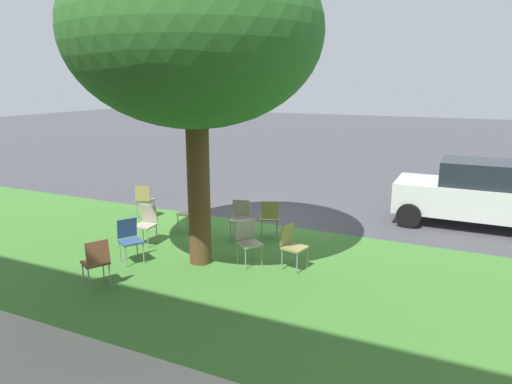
{
  "coord_description": "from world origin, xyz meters",
  "views": [
    {
      "loc": [
        -4.63,
        10.5,
        3.54
      ],
      "look_at": [
        -0.11,
        0.97,
        1.01
      ],
      "focal_mm": 32.37,
      "sensor_mm": 36.0,
      "label": 1
    }
  ],
  "objects_px": {
    "street_tree": "(194,34)",
    "chair_4": "(146,221)",
    "chair_3": "(190,210)",
    "chair_6": "(129,237)",
    "chair_1": "(240,216)",
    "chair_7": "(270,216)",
    "chair_0": "(292,243)",
    "parked_car": "(475,193)",
    "chair_2": "(144,198)",
    "chair_8": "(248,239)",
    "chair_5": "(96,259)"
  },
  "relations": [
    {
      "from": "chair_5",
      "to": "chair_6",
      "type": "bearing_deg",
      "value": -76.73
    },
    {
      "from": "chair_6",
      "to": "street_tree",
      "type": "bearing_deg",
      "value": -155.8
    },
    {
      "from": "chair_0",
      "to": "chair_1",
      "type": "xyz_separation_m",
      "value": [
        1.74,
        -1.23,
        0.0
      ]
    },
    {
      "from": "chair_2",
      "to": "chair_6",
      "type": "distance_m",
      "value": 3.16
    },
    {
      "from": "chair_7",
      "to": "chair_8",
      "type": "distance_m",
      "value": 1.7
    },
    {
      "from": "chair_3",
      "to": "chair_4",
      "type": "xyz_separation_m",
      "value": [
        0.39,
        1.16,
        0.0
      ]
    },
    {
      "from": "street_tree",
      "to": "chair_1",
      "type": "xyz_separation_m",
      "value": [
        -0.03,
        -1.7,
        -3.86
      ]
    },
    {
      "from": "chair_6",
      "to": "parked_car",
      "type": "height_order",
      "value": "parked_car"
    },
    {
      "from": "chair_2",
      "to": "chair_6",
      "type": "relative_size",
      "value": 1.0
    },
    {
      "from": "chair_0",
      "to": "chair_8",
      "type": "xyz_separation_m",
      "value": [
        0.87,
        0.15,
        0.0
      ]
    },
    {
      "from": "chair_3",
      "to": "chair_6",
      "type": "bearing_deg",
      "value": 89.46
    },
    {
      "from": "chair_6",
      "to": "chair_7",
      "type": "bearing_deg",
      "value": -126.72
    },
    {
      "from": "street_tree",
      "to": "chair_7",
      "type": "height_order",
      "value": "street_tree"
    },
    {
      "from": "chair_6",
      "to": "chair_7",
      "type": "xyz_separation_m",
      "value": [
        -1.92,
        -2.58,
        0.0
      ]
    },
    {
      "from": "chair_8",
      "to": "parked_car",
      "type": "bearing_deg",
      "value": -130.42
    },
    {
      "from": "chair_1",
      "to": "chair_2",
      "type": "relative_size",
      "value": 1.0
    },
    {
      "from": "street_tree",
      "to": "chair_7",
      "type": "bearing_deg",
      "value": -107.52
    },
    {
      "from": "street_tree",
      "to": "chair_0",
      "type": "height_order",
      "value": "street_tree"
    },
    {
      "from": "chair_3",
      "to": "chair_2",
      "type": "bearing_deg",
      "value": -15.06
    },
    {
      "from": "chair_5",
      "to": "chair_8",
      "type": "distance_m",
      "value": 2.84
    },
    {
      "from": "street_tree",
      "to": "chair_0",
      "type": "distance_m",
      "value": 4.27
    },
    {
      "from": "chair_8",
      "to": "parked_car",
      "type": "distance_m",
      "value": 6.18
    },
    {
      "from": "chair_2",
      "to": "chair_3",
      "type": "relative_size",
      "value": 1.0
    },
    {
      "from": "chair_0",
      "to": "street_tree",
      "type": "bearing_deg",
      "value": 14.95
    },
    {
      "from": "chair_0",
      "to": "chair_5",
      "type": "distance_m",
      "value": 3.57
    },
    {
      "from": "chair_1",
      "to": "chair_2",
      "type": "xyz_separation_m",
      "value": [
        3.06,
        -0.35,
        0.0
      ]
    },
    {
      "from": "parked_car",
      "to": "chair_6",
      "type": "bearing_deg",
      "value": 42.12
    },
    {
      "from": "street_tree",
      "to": "chair_1",
      "type": "bearing_deg",
      "value": -90.88
    },
    {
      "from": "chair_3",
      "to": "chair_4",
      "type": "distance_m",
      "value": 1.23
    },
    {
      "from": "street_tree",
      "to": "chair_1",
      "type": "height_order",
      "value": "street_tree"
    },
    {
      "from": "street_tree",
      "to": "chair_4",
      "type": "relative_size",
      "value": 6.96
    },
    {
      "from": "chair_5",
      "to": "chair_0",
      "type": "bearing_deg",
      "value": -141.04
    },
    {
      "from": "chair_8",
      "to": "street_tree",
      "type": "bearing_deg",
      "value": 19.69
    },
    {
      "from": "chair_7",
      "to": "chair_8",
      "type": "xyz_separation_m",
      "value": [
        -0.27,
        1.68,
        0.0
      ]
    },
    {
      "from": "chair_2",
      "to": "chair_1",
      "type": "bearing_deg",
      "value": 173.42
    },
    {
      "from": "chair_8",
      "to": "chair_1",
      "type": "bearing_deg",
      "value": -57.69
    },
    {
      "from": "chair_0",
      "to": "chair_2",
      "type": "xyz_separation_m",
      "value": [
        4.8,
        -1.58,
        0.0
      ]
    },
    {
      "from": "chair_1",
      "to": "chair_6",
      "type": "xyz_separation_m",
      "value": [
        1.32,
        2.28,
        0.0
      ]
    },
    {
      "from": "chair_7",
      "to": "chair_8",
      "type": "bearing_deg",
      "value": 99.06
    },
    {
      "from": "chair_4",
      "to": "chair_7",
      "type": "relative_size",
      "value": 1.0
    },
    {
      "from": "chair_0",
      "to": "chair_8",
      "type": "bearing_deg",
      "value": 9.8
    },
    {
      "from": "chair_5",
      "to": "chair_6",
      "type": "height_order",
      "value": "same"
    },
    {
      "from": "chair_7",
      "to": "parked_car",
      "type": "xyz_separation_m",
      "value": [
        -4.27,
        -3.02,
        0.32
      ]
    },
    {
      "from": "chair_4",
      "to": "chair_0",
      "type": "bearing_deg",
      "value": -179.13
    },
    {
      "from": "chair_2",
      "to": "chair_5",
      "type": "distance_m",
      "value": 4.33
    },
    {
      "from": "chair_2",
      "to": "parked_car",
      "type": "xyz_separation_m",
      "value": [
        -7.93,
        -2.96,
        0.32
      ]
    },
    {
      "from": "chair_0",
      "to": "chair_2",
      "type": "distance_m",
      "value": 5.05
    },
    {
      "from": "chair_7",
      "to": "chair_5",
      "type": "bearing_deg",
      "value": 66.47
    },
    {
      "from": "chair_7",
      "to": "street_tree",
      "type": "bearing_deg",
      "value": 72.48
    },
    {
      "from": "chair_3",
      "to": "chair_6",
      "type": "xyz_separation_m",
      "value": [
        0.02,
        2.16,
        0.0
      ]
    }
  ]
}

